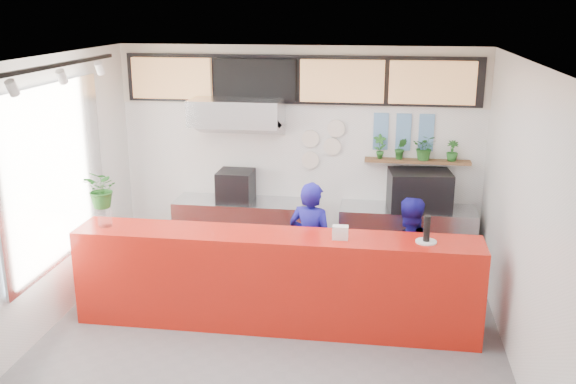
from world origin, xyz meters
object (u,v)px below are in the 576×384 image
Objects in this scene: staff_center at (311,244)px; staff_right at (407,258)px; panini_oven at (236,186)px; pepper_mill at (427,228)px; espresso_machine at (419,190)px; service_counter at (275,280)px.

staff_center reaches higher than staff_right.
staff_right is at bearing -29.27° from panini_oven.
panini_oven is 1.67× the size of pepper_mill.
staff_center is 5.43× the size of pepper_mill.
espresso_machine is at bearing -121.59° from staff_center.
panini_oven is (-0.85, 1.80, 0.56)m from service_counter.
service_counter is 2.07m from panini_oven.
staff_center is (0.33, 0.64, 0.22)m from service_counter.
staff_right is (1.13, -0.19, -0.04)m from staff_center.
espresso_machine reaches higher than panini_oven.
panini_oven is at bearing -42.38° from staff_right.
espresso_machine is at bearing 47.71° from service_counter.
panini_oven is 2.49m from espresso_machine.
staff_right is (-0.18, -1.35, -0.43)m from espresso_machine.
service_counter is 15.95× the size of pepper_mill.
pepper_mill is (-0.01, -1.81, 0.10)m from espresso_machine.
staff_center is at bearing -21.45° from staff_right.
staff_center reaches higher than espresso_machine.
staff_right is 5.14× the size of pepper_mill.
pepper_mill is at bearing -96.96° from espresso_machine.
espresso_machine is 1.81m from pepper_mill.
staff_right is at bearing 110.07° from pepper_mill.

